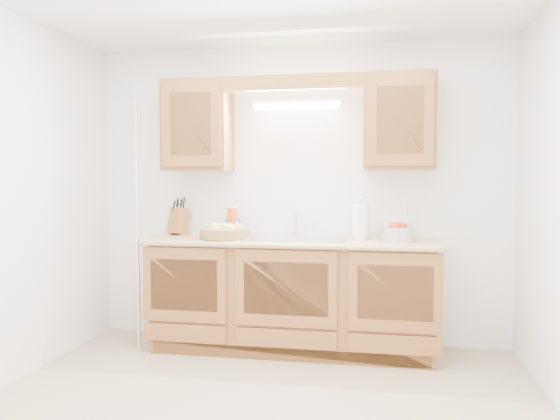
% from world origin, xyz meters
% --- Properties ---
extents(room, '(3.52, 3.50, 2.50)m').
position_xyz_m(room, '(0.00, 0.00, 1.25)').
color(room, tan).
rests_on(room, ground).
extents(base_cabinets, '(2.20, 0.60, 0.86)m').
position_xyz_m(base_cabinets, '(0.00, 1.20, 0.44)').
color(base_cabinets, '#96562C').
rests_on(base_cabinets, ground).
extents(countertop, '(2.30, 0.63, 0.04)m').
position_xyz_m(countertop, '(0.00, 1.19, 0.88)').
color(countertop, tan).
rests_on(countertop, base_cabinets).
extents(upper_cabinet_left, '(0.55, 0.33, 0.75)m').
position_xyz_m(upper_cabinet_left, '(-0.83, 1.33, 1.83)').
color(upper_cabinet_left, '#96562C').
rests_on(upper_cabinet_left, room).
extents(upper_cabinet_right, '(0.55, 0.33, 0.75)m').
position_xyz_m(upper_cabinet_right, '(0.83, 1.33, 1.83)').
color(upper_cabinet_right, '#96562C').
rests_on(upper_cabinet_right, room).
extents(valance, '(2.20, 0.05, 0.12)m').
position_xyz_m(valance, '(0.00, 1.19, 2.14)').
color(valance, '#96562C').
rests_on(valance, room).
extents(fluorescent_fixture, '(0.76, 0.08, 0.08)m').
position_xyz_m(fluorescent_fixture, '(0.00, 1.42, 2.00)').
color(fluorescent_fixture, white).
rests_on(fluorescent_fixture, room).
extents(sink, '(0.84, 0.46, 0.36)m').
position_xyz_m(sink, '(0.00, 1.21, 0.83)').
color(sink, '#9E9EA3').
rests_on(sink, countertop).
extents(wire_shelf_pole, '(0.03, 0.03, 2.00)m').
position_xyz_m(wire_shelf_pole, '(-1.20, 0.94, 1.00)').
color(wire_shelf_pole, silver).
rests_on(wire_shelf_pole, ground).
extents(outlet_plate, '(0.08, 0.01, 0.12)m').
position_xyz_m(outlet_plate, '(0.95, 1.49, 1.15)').
color(outlet_plate, white).
rests_on(outlet_plate, room).
extents(fruit_basket, '(0.52, 0.52, 0.13)m').
position_xyz_m(fruit_basket, '(-0.54, 1.13, 0.96)').
color(fruit_basket, olive).
rests_on(fruit_basket, countertop).
extents(knife_block, '(0.17, 0.22, 0.33)m').
position_xyz_m(knife_block, '(-1.03, 1.38, 1.02)').
color(knife_block, '#96562C').
rests_on(knife_block, countertop).
extents(orange_canister, '(0.09, 0.09, 0.25)m').
position_xyz_m(orange_canister, '(-0.54, 1.36, 1.02)').
color(orange_canister, '#E54B0C').
rests_on(orange_canister, countertop).
extents(soap_bottle, '(0.12, 0.12, 0.21)m').
position_xyz_m(soap_bottle, '(-0.54, 1.39, 1.01)').
color(soap_bottle, blue).
rests_on(soap_bottle, countertop).
extents(sponge, '(0.13, 0.11, 0.02)m').
position_xyz_m(sponge, '(0.54, 1.44, 0.91)').
color(sponge, '#CC333F').
rests_on(sponge, countertop).
extents(paper_towel, '(0.17, 0.17, 0.33)m').
position_xyz_m(paper_towel, '(0.54, 1.28, 1.04)').
color(paper_towel, silver).
rests_on(paper_towel, countertop).
extents(apple_bowl, '(0.34, 0.34, 0.15)m').
position_xyz_m(apple_bowl, '(0.82, 1.21, 0.96)').
color(apple_bowl, silver).
rests_on(apple_bowl, countertop).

